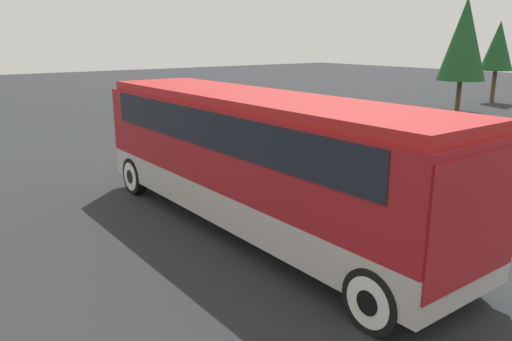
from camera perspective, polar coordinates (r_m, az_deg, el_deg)
name	(u,v)px	position (r m, az deg, el deg)	size (l,w,h in m)	color
ground_plane	(256,229)	(11.83, 0.00, -6.65)	(120.00, 120.00, 0.00)	#26282B
tour_bus	(259,151)	(11.20, 0.30, 2.27)	(10.64, 2.57, 3.15)	#B7B2A8
parked_car_near	(408,164)	(15.60, 17.00, 0.69)	(4.76, 1.94, 1.39)	#7A6B5B
parked_car_mid	(480,155)	(17.57, 24.26, 1.61)	(4.18, 1.79, 1.41)	black
tree_left	(464,39)	(33.03, 22.70, 13.67)	(2.79, 2.79, 6.72)	brown
tree_center	(498,46)	(38.87, 25.95, 12.65)	(2.13, 2.13, 5.52)	brown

